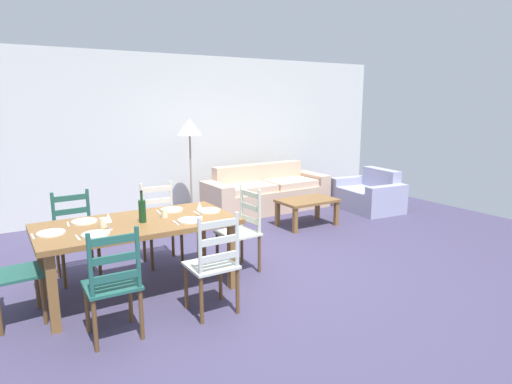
{
  "coord_description": "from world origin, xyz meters",
  "views": [
    {
      "loc": [
        -2.46,
        -4.02,
        1.91
      ],
      "look_at": [
        0.48,
        0.75,
        0.75
      ],
      "focal_mm": 30.7,
      "sensor_mm": 36.0,
      "label": 1
    }
  ],
  "objects_px": {
    "coffee_cup_primary": "(164,213)",
    "coffee_table": "(307,203)",
    "couch": "(265,194)",
    "standing_lamp": "(190,133)",
    "armchair_upholstered": "(370,196)",
    "dining_chair_far_right": "(161,224)",
    "dining_table": "(138,230)",
    "dining_chair_head_east": "(242,230)",
    "wine_glass_near_left": "(108,218)",
    "dining_chair_near_right": "(213,264)",
    "wine_bottle": "(142,210)",
    "dining_chair_far_left": "(76,236)",
    "dining_chair_head_west": "(9,272)",
    "wine_glass_near_right": "(200,206)",
    "dining_chair_near_left": "(113,284)",
    "coffee_cup_secondary": "(103,223)"
  },
  "relations": [
    {
      "from": "coffee_cup_primary",
      "to": "coffee_table",
      "type": "distance_m",
      "value": 2.92
    },
    {
      "from": "couch",
      "to": "standing_lamp",
      "type": "distance_m",
      "value": 1.76
    },
    {
      "from": "armchair_upholstered",
      "to": "standing_lamp",
      "type": "distance_m",
      "value": 3.39
    },
    {
      "from": "dining_chair_far_right",
      "to": "couch",
      "type": "height_order",
      "value": "dining_chair_far_right"
    },
    {
      "from": "dining_table",
      "to": "coffee_cup_primary",
      "type": "bearing_deg",
      "value": 4.15
    },
    {
      "from": "dining_chair_far_right",
      "to": "coffee_cup_primary",
      "type": "relative_size",
      "value": 10.67
    },
    {
      "from": "dining_chair_head_east",
      "to": "wine_glass_near_left",
      "type": "bearing_deg",
      "value": -174.21
    },
    {
      "from": "dining_chair_near_right",
      "to": "dining_chair_far_right",
      "type": "relative_size",
      "value": 1.0
    },
    {
      "from": "coffee_table",
      "to": "standing_lamp",
      "type": "height_order",
      "value": "standing_lamp"
    },
    {
      "from": "standing_lamp",
      "to": "dining_chair_near_right",
      "type": "bearing_deg",
      "value": -110.12
    },
    {
      "from": "dining_table",
      "to": "coffee_table",
      "type": "bearing_deg",
      "value": 19.87
    },
    {
      "from": "wine_bottle",
      "to": "standing_lamp",
      "type": "xyz_separation_m",
      "value": [
        1.59,
        2.52,
        0.54
      ]
    },
    {
      "from": "dining_chair_far_left",
      "to": "coffee_table",
      "type": "distance_m",
      "value": 3.45
    },
    {
      "from": "dining_chair_far_left",
      "to": "couch",
      "type": "distance_m",
      "value": 3.78
    },
    {
      "from": "wine_bottle",
      "to": "couch",
      "type": "bearing_deg",
      "value": 38.41
    },
    {
      "from": "couch",
      "to": "dining_chair_far_left",
      "type": "bearing_deg",
      "value": -156.02
    },
    {
      "from": "dining_chair_head_west",
      "to": "coffee_cup_primary",
      "type": "bearing_deg",
      "value": 1.78
    },
    {
      "from": "dining_chair_near_right",
      "to": "wine_bottle",
      "type": "xyz_separation_m",
      "value": [
        -0.4,
        0.74,
        0.39
      ]
    },
    {
      "from": "wine_glass_near_right",
      "to": "coffee_cup_primary",
      "type": "distance_m",
      "value": 0.37
    },
    {
      "from": "wine_glass_near_left",
      "to": "armchair_upholstered",
      "type": "relative_size",
      "value": 0.13
    },
    {
      "from": "dining_chair_near_left",
      "to": "dining_chair_far_right",
      "type": "relative_size",
      "value": 1.0
    },
    {
      "from": "couch",
      "to": "wine_bottle",
      "type": "bearing_deg",
      "value": -141.59
    },
    {
      "from": "dining_table",
      "to": "dining_chair_far_right",
      "type": "relative_size",
      "value": 1.98
    },
    {
      "from": "coffee_cup_secondary",
      "to": "wine_glass_near_left",
      "type": "bearing_deg",
      "value": -79.21
    },
    {
      "from": "dining_chair_near_left",
      "to": "dining_chair_head_west",
      "type": "xyz_separation_m",
      "value": [
        -0.7,
        0.74,
        0.0
      ]
    },
    {
      "from": "coffee_cup_primary",
      "to": "couch",
      "type": "bearing_deg",
      "value": 40.07
    },
    {
      "from": "dining_chair_far_right",
      "to": "dining_chair_head_west",
      "type": "height_order",
      "value": "same"
    },
    {
      "from": "wine_glass_near_left",
      "to": "dining_chair_far_right",
      "type": "bearing_deg",
      "value": 48.09
    },
    {
      "from": "wine_glass_near_left",
      "to": "couch",
      "type": "height_order",
      "value": "wine_glass_near_left"
    },
    {
      "from": "wine_glass_near_left",
      "to": "coffee_cup_secondary",
      "type": "distance_m",
      "value": 0.14
    },
    {
      "from": "dining_chair_far_right",
      "to": "dining_chair_head_east",
      "type": "bearing_deg",
      "value": -46.27
    },
    {
      "from": "dining_chair_head_west",
      "to": "wine_glass_near_right",
      "type": "bearing_deg",
      "value": -4.4
    },
    {
      "from": "dining_chair_head_east",
      "to": "couch",
      "type": "relative_size",
      "value": 0.42
    },
    {
      "from": "coffee_cup_primary",
      "to": "standing_lamp",
      "type": "distance_m",
      "value": 2.87
    },
    {
      "from": "couch",
      "to": "coffee_table",
      "type": "height_order",
      "value": "couch"
    },
    {
      "from": "armchair_upholstered",
      "to": "dining_chair_head_west",
      "type": "bearing_deg",
      "value": -166.86
    },
    {
      "from": "wine_bottle",
      "to": "wine_glass_near_right",
      "type": "distance_m",
      "value": 0.57
    },
    {
      "from": "dining_chair_near_right",
      "to": "dining_chair_head_west",
      "type": "xyz_separation_m",
      "value": [
        -1.58,
        0.76,
        0.0
      ]
    },
    {
      "from": "dining_chair_near_right",
      "to": "wine_glass_near_right",
      "type": "height_order",
      "value": "dining_chair_near_right"
    },
    {
      "from": "dining_chair_far_left",
      "to": "dining_chair_head_east",
      "type": "bearing_deg",
      "value": -24.23
    },
    {
      "from": "coffee_cup_primary",
      "to": "coffee_table",
      "type": "xyz_separation_m",
      "value": [
        2.68,
        1.05,
        -0.44
      ]
    },
    {
      "from": "wine_glass_near_right",
      "to": "armchair_upholstered",
      "type": "relative_size",
      "value": 0.13
    },
    {
      "from": "dining_chair_near_left",
      "to": "dining_chair_head_east",
      "type": "distance_m",
      "value": 1.8
    },
    {
      "from": "dining_chair_near_left",
      "to": "dining_chair_far_right",
      "type": "xyz_separation_m",
      "value": [
        0.93,
        1.5,
        0.0
      ]
    },
    {
      "from": "dining_chair_far_left",
      "to": "wine_bottle",
      "type": "relative_size",
      "value": 3.04
    },
    {
      "from": "wine_glass_near_left",
      "to": "coffee_table",
      "type": "xyz_separation_m",
      "value": [
        3.28,
        1.22,
        -0.51
      ]
    },
    {
      "from": "dining_chair_head_east",
      "to": "armchair_upholstered",
      "type": "bearing_deg",
      "value": 20.98
    },
    {
      "from": "dining_chair_near_left",
      "to": "coffee_cup_primary",
      "type": "distance_m",
      "value": 1.11
    },
    {
      "from": "dining_chair_head_east",
      "to": "dining_table",
      "type": "bearing_deg",
      "value": -179.61
    },
    {
      "from": "dining_table",
      "to": "couch",
      "type": "relative_size",
      "value": 0.83
    }
  ]
}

